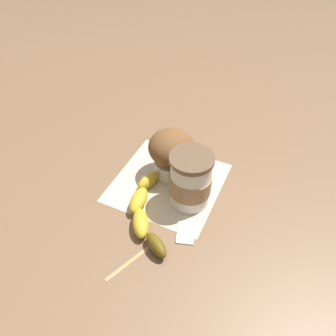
{
  "coord_description": "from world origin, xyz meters",
  "views": [
    {
      "loc": [
        -0.11,
        0.48,
        0.52
      ],
      "look_at": [
        0.0,
        0.0,
        0.04
      ],
      "focal_mm": 35.0,
      "sensor_mm": 36.0,
      "label": 1
    }
  ],
  "objects_px": {
    "muffin": "(173,152)",
    "banana": "(145,211)",
    "coffee_cup": "(190,180)",
    "sugar_packet": "(185,232)"
  },
  "relations": [
    {
      "from": "banana",
      "to": "coffee_cup",
      "type": "bearing_deg",
      "value": -142.15
    },
    {
      "from": "muffin",
      "to": "sugar_packet",
      "type": "xyz_separation_m",
      "value": [
        -0.06,
        0.15,
        -0.06
      ]
    },
    {
      "from": "coffee_cup",
      "to": "sugar_packet",
      "type": "bearing_deg",
      "value": 95.17
    },
    {
      "from": "banana",
      "to": "sugar_packet",
      "type": "distance_m",
      "value": 0.09
    },
    {
      "from": "muffin",
      "to": "sugar_packet",
      "type": "distance_m",
      "value": 0.17
    },
    {
      "from": "coffee_cup",
      "to": "sugar_packet",
      "type": "distance_m",
      "value": 0.1
    },
    {
      "from": "muffin",
      "to": "banana",
      "type": "xyz_separation_m",
      "value": [
        0.03,
        0.13,
        -0.05
      ]
    },
    {
      "from": "sugar_packet",
      "to": "banana",
      "type": "bearing_deg",
      "value": -14.68
    },
    {
      "from": "sugar_packet",
      "to": "coffee_cup",
      "type": "bearing_deg",
      "value": -84.83
    },
    {
      "from": "coffee_cup",
      "to": "sugar_packet",
      "type": "height_order",
      "value": "coffee_cup"
    }
  ]
}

